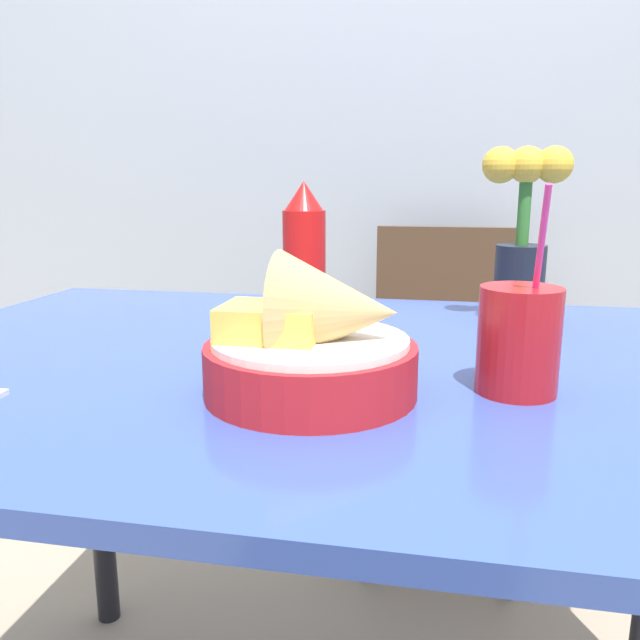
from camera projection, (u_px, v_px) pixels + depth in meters
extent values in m
cube|color=#9EA8B7|center=(395.00, 78.00, 1.83)|extent=(7.00, 0.06, 2.60)
cube|color=#334C9E|center=(319.00, 365.00, 0.84)|extent=(1.28, 0.87, 0.02)
cylinder|color=black|center=(97.00, 470.00, 1.39)|extent=(0.05, 0.05, 0.75)
cylinder|color=#473323|center=(366.00, 500.00, 1.56)|extent=(0.03, 0.03, 0.45)
cylinder|color=#473323|center=(515.00, 514.00, 1.49)|extent=(0.03, 0.03, 0.45)
cylinder|color=#473323|center=(380.00, 442.00, 1.91)|extent=(0.03, 0.03, 0.45)
cylinder|color=#473323|center=(502.00, 452.00, 1.84)|extent=(0.03, 0.03, 0.45)
cube|color=#473323|center=(443.00, 392.00, 1.65)|extent=(0.40, 0.40, 0.02)
cube|color=#473323|center=(446.00, 299.00, 1.78)|extent=(0.40, 0.03, 0.41)
cylinder|color=red|center=(311.00, 369.00, 0.68)|extent=(0.23, 0.23, 0.06)
cylinder|color=white|center=(310.00, 341.00, 0.67)|extent=(0.21, 0.21, 0.01)
cone|color=tan|center=(337.00, 311.00, 0.66)|extent=(0.13, 0.13, 0.13)
cube|color=#E5C14C|center=(271.00, 325.00, 0.66)|extent=(0.10, 0.08, 0.04)
cylinder|color=red|center=(304.00, 277.00, 0.89)|extent=(0.06, 0.06, 0.19)
cone|color=red|center=(304.00, 196.00, 0.87)|extent=(0.05, 0.05, 0.04)
cylinder|color=red|center=(518.00, 340.00, 0.68)|extent=(0.09, 0.09, 0.12)
cylinder|color=black|center=(518.00, 349.00, 0.68)|extent=(0.08, 0.08, 0.10)
cylinder|color=#EA3884|center=(535.00, 293.00, 0.67)|extent=(0.01, 0.08, 0.23)
cylinder|color=black|center=(519.00, 284.00, 1.02)|extent=(0.08, 0.08, 0.13)
cylinder|color=#33722D|center=(524.00, 209.00, 1.00)|extent=(0.02, 0.02, 0.12)
sphere|color=gold|center=(527.00, 165.00, 0.98)|extent=(0.06, 0.06, 0.06)
sphere|color=gold|center=(501.00, 165.00, 0.99)|extent=(0.06, 0.06, 0.06)
sphere|color=gold|center=(554.00, 165.00, 0.98)|extent=(0.06, 0.06, 0.06)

